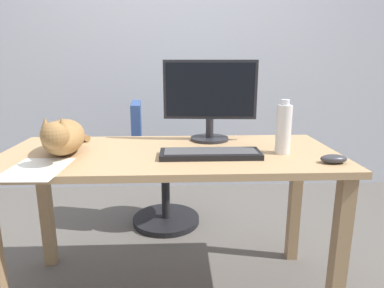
# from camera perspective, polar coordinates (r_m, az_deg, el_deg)

# --- Properties ---
(back_wall) EXTENTS (6.00, 0.04, 2.60)m
(back_wall) POSITION_cam_1_polar(r_m,az_deg,el_deg) (3.04, -3.27, 16.63)
(back_wall) COLOR silver
(back_wall) RESTS_ON ground_plane
(desk) EXTENTS (1.54, 0.67, 0.74)m
(desk) POSITION_cam_1_polar(r_m,az_deg,el_deg) (1.59, -3.70, -5.01)
(desk) COLOR tan
(desk) RESTS_ON ground_plane
(office_chair) EXTENTS (0.48, 0.48, 0.88)m
(office_chair) POSITION_cam_1_polar(r_m,az_deg,el_deg) (2.40, -5.79, -5.13)
(office_chair) COLOR black
(office_chair) RESTS_ON ground_plane
(monitor) EXTENTS (0.48, 0.20, 0.41)m
(monitor) POSITION_cam_1_polar(r_m,az_deg,el_deg) (1.75, 3.08, 7.93)
(monitor) COLOR #232328
(monitor) RESTS_ON desk
(keyboard) EXTENTS (0.44, 0.15, 0.03)m
(keyboard) POSITION_cam_1_polar(r_m,az_deg,el_deg) (1.47, 3.12, -1.64)
(keyboard) COLOR black
(keyboard) RESTS_ON desk
(cat) EXTENTS (0.24, 0.61, 0.20)m
(cat) POSITION_cam_1_polar(r_m,az_deg,el_deg) (1.61, -21.01, 1.25)
(cat) COLOR olive
(cat) RESTS_ON desk
(computer_mouse) EXTENTS (0.11, 0.06, 0.04)m
(computer_mouse) POSITION_cam_1_polar(r_m,az_deg,el_deg) (1.49, 22.95, -2.34)
(computer_mouse) COLOR #333338
(computer_mouse) RESTS_ON desk
(paper_sheet) EXTENTS (0.22, 0.30, 0.00)m
(paper_sheet) POSITION_cam_1_polar(r_m,az_deg,el_deg) (1.43, -24.99, -3.87)
(paper_sheet) COLOR white
(paper_sheet) RESTS_ON desk
(water_bottle) EXTENTS (0.07, 0.07, 0.24)m
(water_bottle) POSITION_cam_1_polar(r_m,az_deg,el_deg) (1.55, 15.30, 2.53)
(water_bottle) COLOR silver
(water_bottle) RESTS_ON desk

